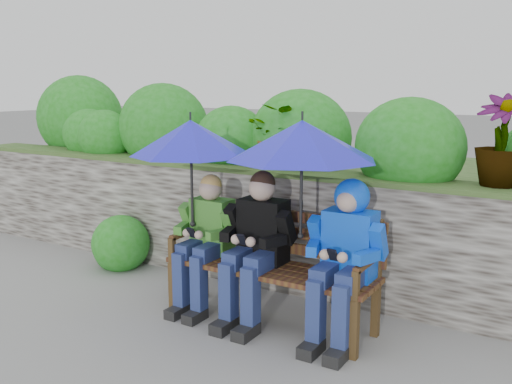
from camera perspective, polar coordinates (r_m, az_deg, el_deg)
The scene contains 8 objects.
ground at distance 4.47m, azimuth -0.68°, elevation -12.25°, with size 60.00×60.00×0.00m, color gray.
garden_backdrop at distance 5.69m, azimuth 6.79°, elevation -0.49°, with size 8.00×2.88×1.89m.
park_bench at distance 4.24m, azimuth 1.85°, elevation -6.68°, with size 1.60×0.47×0.84m.
boy_left at distance 4.45m, azimuth -5.09°, elevation -4.35°, with size 0.48×0.55×1.06m.
boy_middle at distance 4.19m, azimuth 0.02°, elevation -4.90°, with size 0.53×0.61×1.13m.
boy_right at distance 3.89m, azimuth 8.87°, elevation -5.63°, with size 0.52×0.63×1.12m.
umbrella_left at distance 4.36m, azimuth -6.54°, elevation 5.42°, with size 0.93×0.93×0.89m.
umbrella_right at distance 3.92m, azimuth 4.62°, elevation 5.18°, with size 1.06×1.06×0.89m.
Camera 1 is at (2.18, -3.49, 1.76)m, focal length 40.00 mm.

